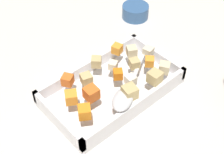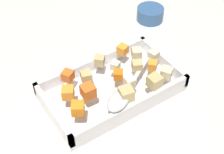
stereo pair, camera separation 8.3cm
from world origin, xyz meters
name	(u,v)px [view 1 (the left image)]	position (x,y,z in m)	size (l,w,h in m)	color
ground_plane	(120,93)	(0.00, 0.00, 0.00)	(4.00, 4.00, 0.00)	beige
baking_dish	(112,89)	(0.02, -0.01, 0.02)	(0.36, 0.20, 0.05)	silver
carrot_chunk_far_left	(117,49)	(-0.07, -0.09, 0.06)	(0.03, 0.03, 0.03)	orange
carrot_chunk_heap_top	(149,62)	(-0.10, 0.01, 0.06)	(0.02, 0.02, 0.02)	orange
carrot_chunk_under_handle	(71,97)	(0.14, -0.02, 0.07)	(0.03, 0.03, 0.03)	orange
carrot_chunk_near_spoon	(93,94)	(0.10, 0.00, 0.07)	(0.03, 0.03, 0.03)	orange
carrot_chunk_mid_right	(117,75)	(0.00, -0.01, 0.06)	(0.02, 0.02, 0.02)	orange
carrot_chunk_near_left	(84,112)	(0.14, 0.03, 0.07)	(0.03, 0.03, 0.03)	orange
carrot_chunk_front_center	(68,80)	(0.11, -0.08, 0.07)	(0.03, 0.03, 0.03)	orange
potato_chunk_corner_sw	(130,92)	(0.02, 0.06, 0.07)	(0.03, 0.03, 0.03)	tan
potato_chunk_corner_nw	(113,65)	(-0.01, -0.04, 0.06)	(0.02, 0.02, 0.02)	beige
potato_chunk_mid_left	(132,51)	(-0.09, -0.05, 0.07)	(0.03, 0.03, 0.03)	beige
potato_chunk_far_right	(96,62)	(0.01, -0.08, 0.07)	(0.03, 0.03, 0.03)	tan
potato_chunk_corner_ne	(134,63)	(-0.06, -0.01, 0.06)	(0.03, 0.03, 0.03)	tan
potato_chunk_back_center	(164,68)	(-0.11, 0.05, 0.07)	(0.03, 0.03, 0.03)	beige
potato_chunk_center	(155,77)	(-0.06, 0.06, 0.07)	(0.03, 0.03, 0.03)	tan
potato_chunk_rim_edge	(86,79)	(0.07, -0.05, 0.07)	(0.03, 0.03, 0.03)	tan
parsnip_chunk_near_right	(131,80)	(-0.01, 0.03, 0.06)	(0.02, 0.02, 0.02)	silver
parsnip_chunk_corner_se	(148,51)	(-0.12, -0.02, 0.06)	(0.02, 0.02, 0.02)	beige
serving_spoon	(124,96)	(0.04, 0.05, 0.06)	(0.24, 0.15, 0.02)	silver
small_prep_bowl	(135,12)	(-0.28, -0.23, 0.02)	(0.09, 0.09, 0.05)	#33598C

